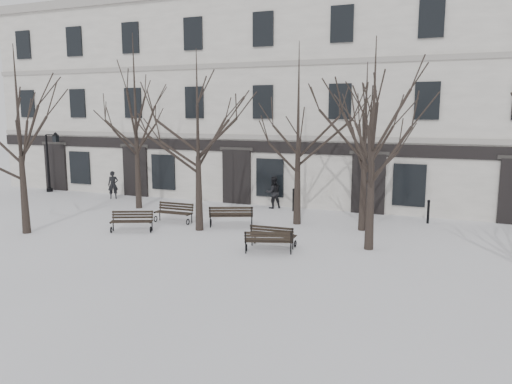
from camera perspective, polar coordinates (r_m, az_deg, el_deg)
The scene contains 18 objects.
ground at distance 18.54m, azimuth -2.45°, elevation -6.20°, with size 100.00×100.00×0.00m, color white.
building at distance 30.15m, azimuth 7.95°, elevation 10.24°, with size 40.40×10.20×11.40m.
tree_0 at distance 22.01m, azimuth -25.53°, elevation 7.72°, with size 5.26×5.26×7.51m.
tree_1 at distance 20.55m, azimuth -6.71°, elevation 8.30°, with size 5.18×5.18×7.40m.
tree_2 at distance 17.93m, azimuth 13.27°, elevation 8.12°, with size 5.22×5.22×7.45m.
tree_4 at distance 25.96m, azimuth -13.66°, elevation 10.10°, with size 6.10×6.10×8.71m.
tree_5 at distance 21.63m, azimuth 4.86°, elevation 9.11°, with size 5.49×5.49×7.84m.
tree_6 at distance 20.88m, azimuth 12.40°, elevation 7.27°, with size 4.81×4.81×6.87m.
bench_0 at distance 21.25m, azimuth -14.00°, elevation -3.19°, with size 1.77×1.24×0.85m.
bench_1 at distance 17.51m, azimuth 1.42°, elevation -5.58°, with size 1.75×1.09×0.84m.
bench_2 at distance 18.34m, azimuth 1.96°, elevation -4.91°, with size 1.68×0.68×0.83m.
bench_3 at distance 22.62m, azimuth -9.35°, elevation -2.25°, with size 1.76×0.65×0.88m.
bench_4 at distance 21.45m, azimuth -2.86°, elevation -2.67°, with size 1.96×1.35×0.94m.
lamp_post at distance 33.06m, azimuth -22.41°, elevation 3.66°, with size 1.15×0.43×3.68m.
bollard_a at distance 24.84m, azimuth 4.32°, elevation -0.81°, with size 0.15×0.15×1.15m.
bollard_b at distance 23.37m, azimuth 19.09°, elevation -2.04°, with size 0.14×0.14×1.07m.
pedestrian_a at distance 29.65m, azimuth -15.95°, elevation -0.72°, with size 0.58×0.38×1.58m, color black.
pedestrian_b at distance 25.68m, azimuth 1.96°, elevation -1.86°, with size 0.80×0.62×1.64m, color black.
Camera 1 is at (7.46, -16.24, 4.92)m, focal length 35.00 mm.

